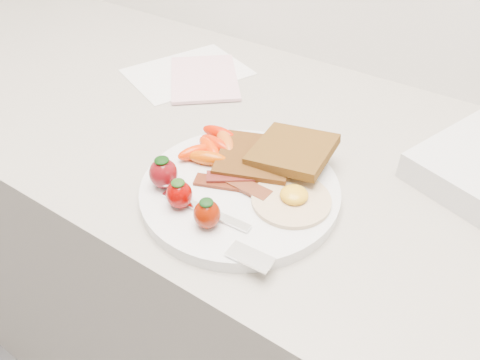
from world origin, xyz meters
The scene contains 11 objects.
counter centered at (0.00, 1.70, 0.45)m, with size 2.00×0.60×0.90m, color gray.
plate centered at (-0.01, 1.56, 0.91)m, with size 0.27×0.27×0.02m, color silver.
toast_lower centered at (-0.02, 1.62, 0.93)m, with size 0.10×0.10×0.01m, color #45250B.
toast_upper centered at (0.02, 1.65, 0.94)m, with size 0.10×0.10×0.01m, color #4C2C0E.
fried_egg centered at (0.06, 1.58, 0.92)m, with size 0.12×0.12×0.02m.
bacon_strips centered at (-0.02, 1.56, 0.92)m, with size 0.11×0.08×0.01m.
baby_carrots centered at (-0.09, 1.61, 0.93)m, with size 0.08×0.10×0.02m.
strawberries centered at (-0.06, 1.49, 0.94)m, with size 0.13×0.06×0.05m.
fork centered at (0.02, 1.48, 0.92)m, with size 0.18×0.06×0.00m.
paper_sheet centered at (-0.30, 1.81, 0.90)m, with size 0.17×0.22×0.00m, color white.
notepad centered at (-0.26, 1.80, 0.91)m, with size 0.12×0.18×0.01m, color beige.
Camera 1 is at (0.26, 1.17, 1.33)m, focal length 35.00 mm.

